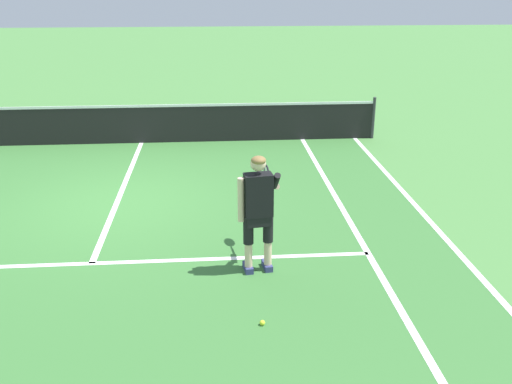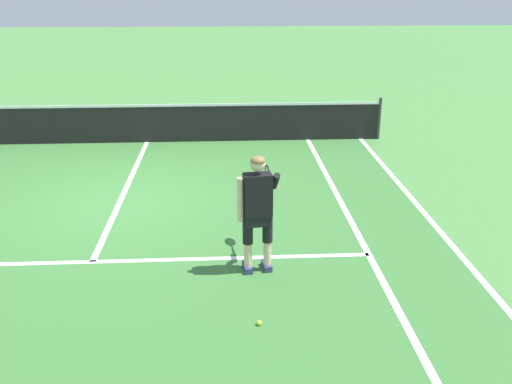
% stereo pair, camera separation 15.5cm
% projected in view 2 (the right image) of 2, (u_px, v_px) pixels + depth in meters
% --- Properties ---
extents(ground_plane, '(80.00, 80.00, 0.00)m').
position_uv_depth(ground_plane, '(120.00, 202.00, 10.41)').
color(ground_plane, '#477F3D').
extents(court_inner_surface, '(10.98, 10.38, 0.00)m').
position_uv_depth(court_inner_surface, '(110.00, 223.00, 9.52)').
color(court_inner_surface, '#387033').
rests_on(court_inner_surface, ground).
extents(line_service, '(8.23, 0.10, 0.01)m').
position_uv_depth(line_service, '(93.00, 262.00, 8.20)').
color(line_service, white).
rests_on(line_service, ground).
extents(line_centre_service, '(0.10, 6.40, 0.01)m').
position_uv_depth(line_centre_service, '(127.00, 186.00, 11.18)').
color(line_centre_service, white).
rests_on(line_centre_service, ground).
extents(line_singles_right, '(0.10, 9.98, 0.01)m').
position_uv_depth(line_singles_right, '(349.00, 217.00, 9.73)').
color(line_singles_right, white).
rests_on(line_singles_right, ground).
extents(line_doubles_right, '(0.10, 9.98, 0.01)m').
position_uv_depth(line_doubles_right, '(426.00, 215.00, 9.81)').
color(line_doubles_right, white).
rests_on(line_doubles_right, ground).
extents(tennis_net, '(11.96, 0.08, 1.07)m').
position_uv_depth(tennis_net, '(146.00, 123.00, 13.99)').
color(tennis_net, '#333338').
rests_on(tennis_net, ground).
extents(tennis_player, '(0.60, 1.18, 1.71)m').
position_uv_depth(tennis_player, '(258.00, 206.00, 7.63)').
color(tennis_player, navy).
rests_on(tennis_player, ground).
extents(tennis_ball_near_feet, '(0.07, 0.07, 0.07)m').
position_uv_depth(tennis_ball_near_feet, '(259.00, 323.00, 6.70)').
color(tennis_ball_near_feet, '#CCE02D').
rests_on(tennis_ball_near_feet, ground).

